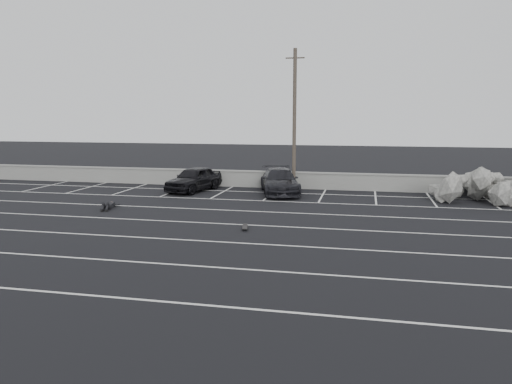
% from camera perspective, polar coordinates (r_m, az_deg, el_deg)
% --- Properties ---
extents(ground, '(120.00, 120.00, 0.00)m').
position_cam_1_polar(ground, '(18.83, -7.81, -5.47)').
color(ground, black).
rests_on(ground, ground).
extents(seawall, '(50.00, 0.45, 1.06)m').
position_cam_1_polar(seawall, '(32.01, 0.84, 1.50)').
color(seawall, gray).
rests_on(seawall, ground).
extents(stall_lines, '(36.00, 20.05, 0.01)m').
position_cam_1_polar(stall_lines, '(22.93, -4.20, -2.82)').
color(stall_lines, silver).
rests_on(stall_lines, ground).
extents(car_left, '(2.81, 4.69, 1.50)m').
position_cam_1_polar(car_left, '(30.67, -7.11, 1.49)').
color(car_left, black).
rests_on(car_left, ground).
extents(car_right, '(3.34, 5.42, 1.47)m').
position_cam_1_polar(car_right, '(29.52, 2.73, 1.24)').
color(car_right, black).
rests_on(car_right, ground).
extents(utility_pole, '(1.14, 0.23, 8.54)m').
position_cam_1_polar(utility_pole, '(30.61, 4.41, 8.23)').
color(utility_pole, '#4C4238').
rests_on(utility_pole, ground).
extents(trash_bin, '(0.78, 0.78, 1.01)m').
position_cam_1_polar(trash_bin, '(31.51, 22.92, 0.62)').
color(trash_bin, '#252528').
rests_on(trash_bin, ground).
extents(riprap_pile, '(6.20, 4.39, 1.59)m').
position_cam_1_polar(riprap_pile, '(29.54, 26.14, 0.14)').
color(riprap_pile, '#9B9991').
rests_on(riprap_pile, ground).
extents(person, '(2.00, 2.67, 0.45)m').
position_cam_1_polar(person, '(26.11, -16.40, -1.24)').
color(person, black).
rests_on(person, ground).
extents(skateboard, '(0.37, 0.83, 0.10)m').
position_cam_1_polar(skateboard, '(20.42, -1.28, -4.04)').
color(skateboard, black).
rests_on(skateboard, ground).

